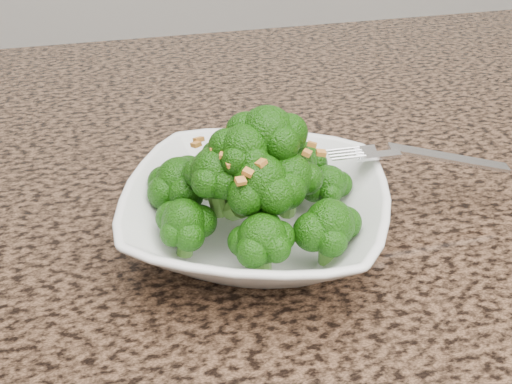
{
  "coord_description": "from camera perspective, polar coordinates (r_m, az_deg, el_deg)",
  "views": [
    {
      "loc": [
        -0.24,
        -0.16,
        1.24
      ],
      "look_at": [
        -0.13,
        0.27,
        0.95
      ],
      "focal_mm": 45.0,
      "sensor_mm": 36.0,
      "label": 1
    }
  ],
  "objects": [
    {
      "name": "fork",
      "position": [
        0.58,
        11.97,
        3.33
      ],
      "size": [
        0.19,
        0.07,
        0.01
      ],
      "primitive_type": null,
      "rotation": [
        0.0,
        0.0,
        -0.2
      ],
      "color": "silver",
      "rests_on": "bowl"
    },
    {
      "name": "garlic_topping",
      "position": [
        0.49,
        0.0,
        8.32
      ],
      "size": [
        0.12,
        0.12,
        0.01
      ],
      "primitive_type": null,
      "color": "orange",
      "rests_on": "broccoli_pile"
    },
    {
      "name": "broccoli_pile",
      "position": [
        0.51,
        0.0,
        4.05
      ],
      "size": [
        0.19,
        0.19,
        0.08
      ],
      "primitive_type": null,
      "color": "#195509",
      "rests_on": "bowl"
    },
    {
      "name": "granite_counter",
      "position": [
        0.63,
        11.5,
        -2.13
      ],
      "size": [
        1.64,
        1.04,
        0.03
      ],
      "primitive_type": "cube",
      "color": "brown",
      "rests_on": "cabinet"
    },
    {
      "name": "bowl",
      "position": [
        0.54,
        0.0,
        -2.04
      ],
      "size": [
        0.28,
        0.28,
        0.05
      ],
      "primitive_type": "imported",
      "rotation": [
        0.0,
        0.0,
        -0.37
      ],
      "color": "white",
      "rests_on": "granite_counter"
    }
  ]
}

